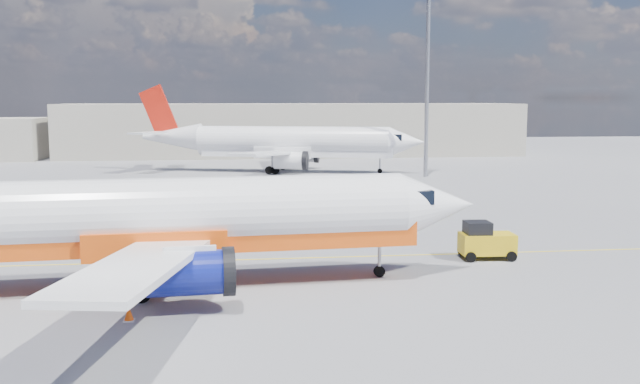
{
  "coord_description": "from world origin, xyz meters",
  "views": [
    {
      "loc": [
        -4.31,
        -35.82,
        8.9
      ],
      "look_at": [
        0.62,
        4.63,
        3.5
      ],
      "focal_mm": 40.0,
      "sensor_mm": 36.0,
      "label": 1
    }
  ],
  "objects": [
    {
      "name": "ground",
      "position": [
        0.0,
        0.0,
        0.0
      ],
      "size": [
        240.0,
        240.0,
        0.0
      ],
      "primitive_type": "plane",
      "color": "slate",
      "rests_on": "ground"
    },
    {
      "name": "taxi_line",
      "position": [
        0.0,
        3.0,
        0.01
      ],
      "size": [
        70.0,
        0.15,
        0.01
      ],
      "primitive_type": "cube",
      "color": "yellow",
      "rests_on": "ground"
    },
    {
      "name": "terminal_main",
      "position": [
        5.0,
        75.0,
        4.0
      ],
      "size": [
        70.0,
        14.0,
        8.0
      ],
      "primitive_type": "cube",
      "color": "#B7AE9E",
      "rests_on": "ground"
    },
    {
      "name": "main_jet",
      "position": [
        -8.0,
        -2.39,
        3.32
      ],
      "size": [
        32.86,
        25.93,
        9.96
      ],
      "rotation": [
        0.0,
        0.0,
        0.07
      ],
      "color": "white",
      "rests_on": "ground"
    },
    {
      "name": "second_jet",
      "position": [
        1.76,
        49.61,
        3.52
      ],
      "size": [
        34.92,
        26.67,
        10.55
      ],
      "rotation": [
        0.0,
        0.0,
        -0.26
      ],
      "color": "white",
      "rests_on": "ground"
    },
    {
      "name": "gse_tug",
      "position": [
        9.52,
        1.64,
        1.0
      ],
      "size": [
        3.03,
        1.95,
        2.1
      ],
      "rotation": [
        0.0,
        0.0,
        -0.05
      ],
      "color": "black",
      "rests_on": "ground"
    },
    {
      "name": "traffic_cone",
      "position": [
        -8.59,
        -7.41,
        0.3
      ],
      "size": [
        0.44,
        0.44,
        0.62
      ],
      "color": "white",
      "rests_on": "ground"
    },
    {
      "name": "floodlight_mast",
      "position": [
        17.31,
        42.56,
        12.98
      ],
      "size": [
        1.58,
        1.58,
        21.66
      ],
      "color": "#94949B",
      "rests_on": "ground"
    }
  ]
}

